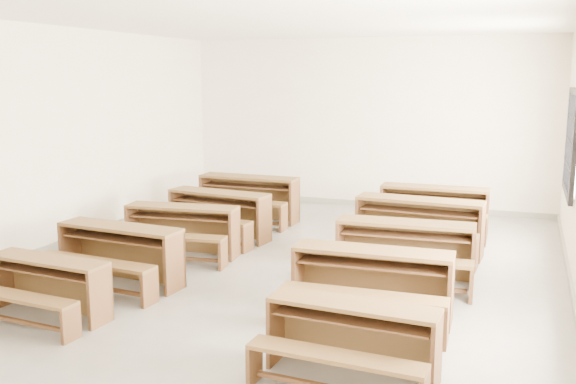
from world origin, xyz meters
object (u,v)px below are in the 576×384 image
at_px(desk_set_0, 46,283).
at_px(desk_set_7, 404,247).
at_px(desk_set_2, 181,227).
at_px(desk_set_4, 248,195).
at_px(desk_set_9, 434,207).
at_px(desk_set_1, 118,251).
at_px(desk_set_8, 418,222).
at_px(desk_set_6, 371,279).
at_px(desk_set_3, 217,212).
at_px(desk_set_5, 351,336).

relative_size(desk_set_0, desk_set_7, 0.84).
xyz_separation_m(desk_set_2, desk_set_7, (3.13, -0.06, 0.02)).
height_order(desk_set_0, desk_set_4, desk_set_4).
bearing_deg(desk_set_9, desk_set_1, -130.85).
relative_size(desk_set_2, desk_set_8, 0.92).
xyz_separation_m(desk_set_2, desk_set_4, (-0.03, 2.34, 0.04)).
relative_size(desk_set_2, desk_set_6, 0.99).
bearing_deg(desk_set_3, desk_set_0, -86.84).
relative_size(desk_set_1, desk_set_2, 1.00).
bearing_deg(desk_set_9, desk_set_7, -91.16).
distance_m(desk_set_2, desk_set_9, 4.03).
bearing_deg(desk_set_3, desk_set_7, -13.18).
height_order(desk_set_6, desk_set_8, desk_set_8).
distance_m(desk_set_8, desk_set_9, 1.30).
bearing_deg(desk_set_1, desk_set_3, 91.01).
relative_size(desk_set_4, desk_set_9, 1.02).
distance_m(desk_set_0, desk_set_2, 2.53).
xyz_separation_m(desk_set_3, desk_set_9, (3.08, 1.50, 0.01)).
height_order(desk_set_1, desk_set_6, desk_set_6).
relative_size(desk_set_3, desk_set_8, 0.95).
bearing_deg(desk_set_1, desk_set_6, 3.34).
distance_m(desk_set_7, desk_set_8, 1.30).
bearing_deg(desk_set_0, desk_set_7, 40.75).
distance_m(desk_set_2, desk_set_4, 2.34).
relative_size(desk_set_3, desk_set_7, 1.01).
bearing_deg(desk_set_5, desk_set_2, 141.91).
bearing_deg(desk_set_9, desk_set_0, -124.34).
height_order(desk_set_4, desk_set_7, desk_set_4).
xyz_separation_m(desk_set_5, desk_set_8, (-0.10, 4.00, 0.09)).
height_order(desk_set_2, desk_set_8, desk_set_8).
distance_m(desk_set_0, desk_set_1, 1.17).
xyz_separation_m(desk_set_7, desk_set_9, (-0.01, 2.60, 0.00)).
distance_m(desk_set_2, desk_set_8, 3.33).
relative_size(desk_set_0, desk_set_1, 0.87).
xyz_separation_m(desk_set_1, desk_set_6, (3.12, -0.04, 0.01)).
xyz_separation_m(desk_set_3, desk_set_4, (-0.07, 1.30, 0.03)).
xyz_separation_m(desk_set_1, desk_set_9, (3.21, 3.90, 0.02)).
bearing_deg(desk_set_7, desk_set_2, 175.53).
relative_size(desk_set_3, desk_set_9, 1.01).
height_order(desk_set_0, desk_set_2, desk_set_2).
bearing_deg(desk_set_7, desk_set_6, -97.66).
bearing_deg(desk_set_6, desk_set_3, 138.52).
xyz_separation_m(desk_set_6, desk_set_9, (0.09, 3.94, 0.01)).
xyz_separation_m(desk_set_0, desk_set_1, (0.07, 1.17, 0.06)).
bearing_deg(desk_set_3, desk_set_4, 99.41).
bearing_deg(desk_set_3, desk_set_6, -32.82).
height_order(desk_set_1, desk_set_9, desk_set_9).
relative_size(desk_set_2, desk_set_3, 0.97).
xyz_separation_m(desk_set_2, desk_set_8, (3.09, 1.24, 0.05)).
xyz_separation_m(desk_set_0, desk_set_7, (3.29, 2.47, 0.07)).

